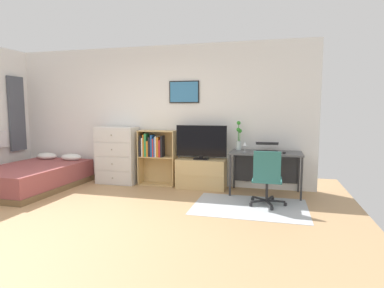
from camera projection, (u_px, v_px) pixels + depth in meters
ground_plane at (90, 223)px, 4.09m from camera, size 7.20×7.20×0.00m
wall_back_with_posters at (156, 115)px, 6.28m from camera, size 6.12×0.09×2.70m
area_rug at (250, 206)px, 4.79m from camera, size 1.70×1.20×0.01m
bed at (33, 177)px, 5.89m from camera, size 1.39×2.04×0.56m
dresser at (117, 155)px, 6.28m from camera, size 0.79×0.46×1.13m
bookshelf at (155, 152)px, 6.13m from camera, size 0.73×0.30×1.07m
tv_stand at (201, 174)px, 5.90m from camera, size 0.91×0.41×0.55m
television at (201, 142)px, 5.81m from camera, size 0.95×0.16×0.63m
desk at (266, 159)px, 5.53m from camera, size 1.21×0.63×0.74m
office_chair at (267, 177)px, 4.76m from camera, size 0.56×0.58×0.86m
laptop at (267, 148)px, 5.49m from camera, size 0.40×0.43×0.17m
computer_mouse at (284, 152)px, 5.27m from camera, size 0.06×0.10×0.03m
bamboo_vase at (239, 138)px, 5.72m from camera, size 0.10×0.10×0.52m
wine_glass at (245, 144)px, 5.43m from camera, size 0.07×0.07×0.18m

